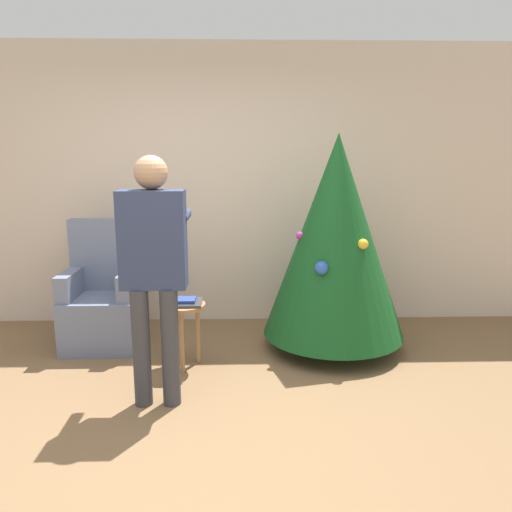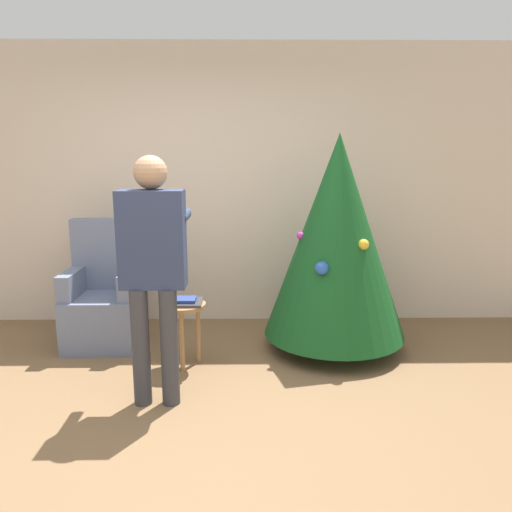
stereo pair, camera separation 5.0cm
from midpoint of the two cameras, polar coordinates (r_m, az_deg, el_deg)
The scene contains 8 objects.
ground_plane at distance 3.21m, azimuth -9.30°, elevation -20.12°, with size 14.00×14.00×0.00m, color brown.
wall_back at distance 4.96m, azimuth -6.46°, elevation 7.85°, with size 8.00×0.06×2.70m.
christmas_tree at distance 4.25m, azimuth 8.74°, elevation 2.19°, with size 1.21×1.21×1.84m.
armchair at distance 4.64m, azimuth -17.32°, elevation -5.01°, with size 0.62×0.60×1.10m.
person_standing at distance 3.34m, azimuth -12.04°, elevation -0.32°, with size 0.44×0.57×1.67m.
side_stool at distance 4.01m, azimuth -8.69°, elevation -6.81°, with size 0.36×0.36×0.52m.
laptop at distance 3.98m, azimuth -8.74°, elevation -5.29°, with size 0.30×0.25×0.02m.
book at distance 3.97m, azimuth -8.75°, elevation -4.99°, with size 0.20×0.15×0.02m.
Camera 1 is at (0.38, -2.70, 1.70)m, focal length 35.00 mm.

